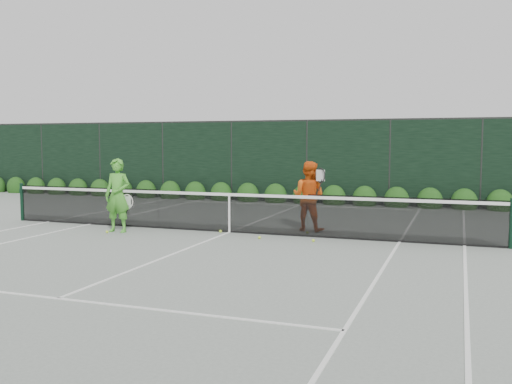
% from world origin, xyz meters
% --- Properties ---
extents(ground, '(80.00, 80.00, 0.00)m').
position_xyz_m(ground, '(0.00, 0.00, 0.00)').
color(ground, gray).
rests_on(ground, ground).
extents(tennis_net, '(12.90, 0.10, 1.07)m').
position_xyz_m(tennis_net, '(-0.02, 0.00, 0.53)').
color(tennis_net, '#10301E').
rests_on(tennis_net, ground).
extents(player_woman, '(0.69, 0.47, 1.83)m').
position_xyz_m(player_woman, '(-2.64, -0.87, 0.91)').
color(player_woman, green).
rests_on(player_woman, ground).
extents(player_man, '(0.96, 0.79, 1.75)m').
position_xyz_m(player_man, '(1.77, 0.95, 0.88)').
color(player_man, '#E95A13').
rests_on(player_man, ground).
extents(court_lines, '(11.03, 23.83, 0.01)m').
position_xyz_m(court_lines, '(0.00, 0.00, 0.01)').
color(court_lines, white).
rests_on(court_lines, ground).
extents(windscreen_fence, '(32.00, 21.07, 3.06)m').
position_xyz_m(windscreen_fence, '(0.00, -2.71, 1.51)').
color(windscreen_fence, black).
rests_on(windscreen_fence, ground).
extents(hedge_row, '(31.66, 0.65, 0.94)m').
position_xyz_m(hedge_row, '(-0.00, 7.15, 0.23)').
color(hedge_row, '#193B10').
rests_on(hedge_row, ground).
extents(tennis_balls, '(5.15, 1.61, 0.07)m').
position_xyz_m(tennis_balls, '(0.44, -0.42, 0.03)').
color(tennis_balls, '#CAEE34').
rests_on(tennis_balls, ground).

